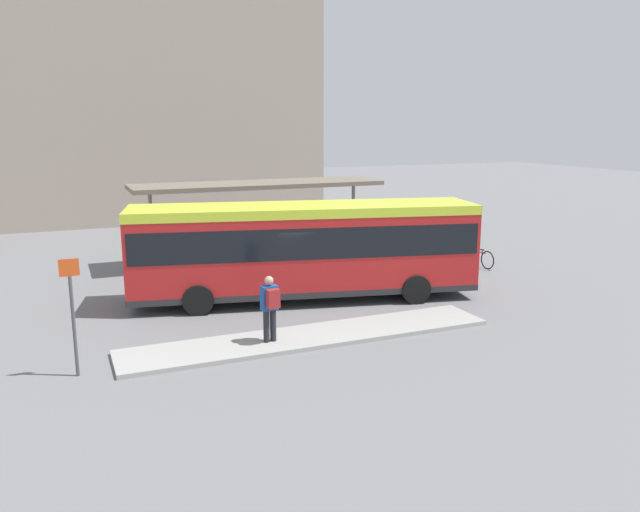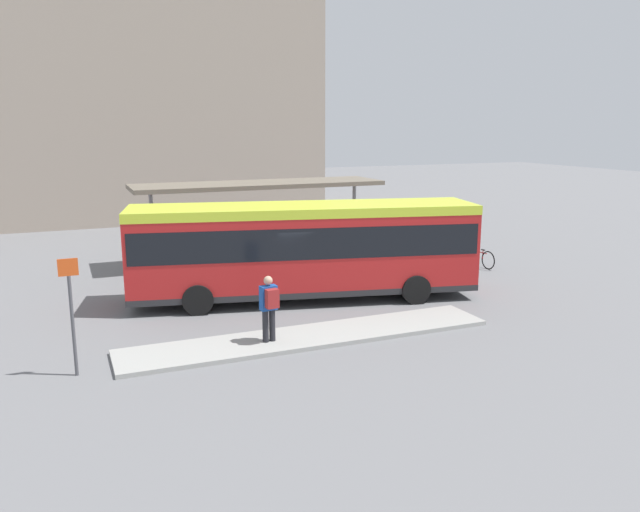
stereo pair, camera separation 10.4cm
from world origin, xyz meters
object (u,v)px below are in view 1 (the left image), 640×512
Objects in this scene: bicycle_red at (479,257)px; bicycle_white at (463,254)px; city_bus at (305,245)px; bicycle_blue at (461,249)px; potted_planter_near_shelter at (220,259)px; platform_sign at (73,312)px; pedestrian_waiting at (270,305)px.

bicycle_white is at bearing 5.62° from bicycle_red.
bicycle_white is (-0.16, 0.85, 0.00)m from bicycle_red.
city_bus reaches higher than bicycle_red.
bicycle_red is 0.86m from bicycle_white.
bicycle_blue is 10.63m from potted_planter_near_shelter.
platform_sign is at bearing -123.86° from potted_planter_near_shelter.
potted_planter_near_shelter is at bearing -12.07° from pedestrian_waiting.
pedestrian_waiting is at bearing 116.38° from bicycle_white.
city_bus is 4.14× the size of platform_sign.
potted_planter_near_shelter is 9.88m from platform_sign.
pedestrian_waiting reaches higher than bicycle_red.
bicycle_red is 1.00× the size of bicycle_white.
platform_sign is (-7.32, -4.00, -0.31)m from city_bus.
bicycle_white is at bearing 22.92° from platform_sign.
potted_planter_near_shelter is at bearing 56.14° from platform_sign.
bicycle_red and bicycle_white have the same top height.
city_bus reaches higher than bicycle_white.
platform_sign reaches higher than bicycle_blue.
bicycle_blue is 1.31× the size of potted_planter_near_shelter.
bicycle_red is 0.64× the size of platform_sign.
bicycle_white is (8.28, 2.59, -1.48)m from city_bus.
platform_sign is at bearing 84.21° from pedestrian_waiting.
potted_planter_near_shelter is (-1.83, 4.17, -1.14)m from city_bus.
bicycle_red is 1.29× the size of potted_planter_near_shelter.
city_bus is 4.70m from potted_planter_near_shelter.
city_bus is 8.34m from platform_sign.
pedestrian_waiting is at bearing 1.40° from platform_sign.
potted_planter_near_shelter is (-10.11, 1.58, 0.34)m from bicycle_white.
city_bus is at bearing 96.83° from bicycle_red.
potted_planter_near_shelter is at bearing 126.39° from city_bus.
bicycle_red is at bearing -69.99° from pedestrian_waiting.
bicycle_white is 1.30× the size of potted_planter_near_shelter.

